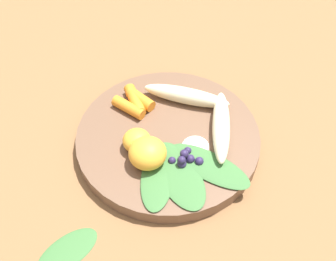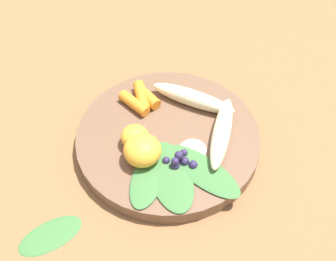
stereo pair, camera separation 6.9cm
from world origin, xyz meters
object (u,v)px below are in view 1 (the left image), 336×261
banana_peeled_right (221,126)px  kale_leaf_stray (67,250)px  orange_segment_near (148,153)px  bowl (168,140)px  banana_peeled_left (186,96)px

banana_peeled_right → kale_leaf_stray: (0.01, -0.28, -0.03)m
orange_segment_near → bowl: bearing=111.0°
kale_leaf_stray → orange_segment_near: bearing=-169.9°
bowl → kale_leaf_stray: bearing=-75.6°
banana_peeled_left → kale_leaf_stray: (0.09, -0.28, -0.03)m
banana_peeled_left → banana_peeled_right: same height
bowl → banana_peeled_right: (0.05, 0.07, 0.02)m
bowl → kale_leaf_stray: 0.22m
banana_peeled_right → kale_leaf_stray: size_ratio=1.56×
bowl → orange_segment_near: 0.07m
banana_peeled_right → orange_segment_near: size_ratio=2.57×
banana_peeled_left → orange_segment_near: bearing=80.4°
bowl → banana_peeled_left: banana_peeled_left is taller
bowl → banana_peeled_right: bearing=54.6°
bowl → kale_leaf_stray: bowl is taller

